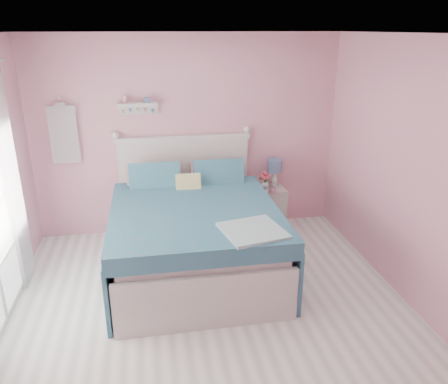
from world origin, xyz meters
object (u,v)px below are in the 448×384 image
object	(u,v)px
vase	(264,184)
teacup	(272,190)
bed	(194,234)
nightstand	(269,208)
table_lamp	(275,167)

from	to	relation	value
vase	teacup	size ratio (longest dim) A/B	1.48
bed	vase	xyz separation A→B (m)	(1.07, 0.92, 0.23)
vase	teacup	distance (m)	0.17
bed	vase	bearing A→B (deg)	40.60
vase	teacup	bearing A→B (deg)	-67.53
bed	nightstand	size ratio (longest dim) A/B	3.91
table_lamp	vase	world-z (taller)	table_lamp
table_lamp	teacup	bearing A→B (deg)	-111.35
table_lamp	vase	size ratio (longest dim) A/B	2.82
teacup	table_lamp	bearing A→B (deg)	68.65
table_lamp	teacup	size ratio (longest dim) A/B	4.18
table_lamp	vase	bearing A→B (deg)	-156.54
nightstand	vase	distance (m)	0.37
nightstand	table_lamp	size ratio (longest dim) A/B	1.49
vase	teacup	world-z (taller)	vase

